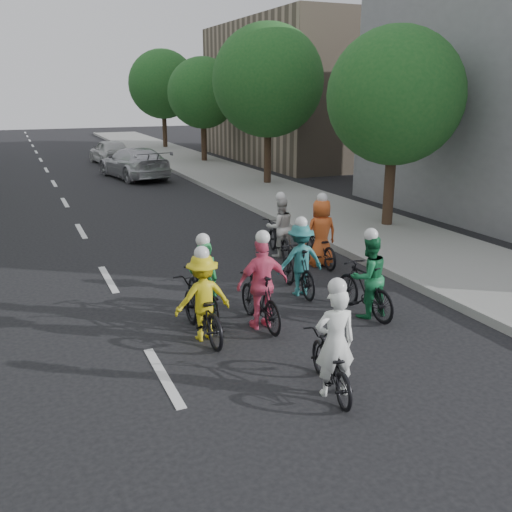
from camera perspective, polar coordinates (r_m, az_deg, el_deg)
ground at (r=8.91m, az=-9.26°, el=-11.81°), size 120.00×120.00×0.00m
sidewalk_right at (r=20.60m, az=5.56°, el=4.79°), size 4.00×80.00×0.15m
curb_right at (r=19.75m, az=0.58°, el=4.41°), size 0.18×80.00×0.18m
bldg_se at (r=36.31m, az=6.25°, el=15.97°), size 10.00×14.00×8.00m
tree_r_0 at (r=17.76m, az=13.74°, el=15.22°), size 4.00×4.00×5.97m
tree_r_1 at (r=25.56m, az=1.20°, el=17.11°), size 4.80×4.80×6.93m
tree_r_2 at (r=33.96m, az=-5.36°, el=15.91°), size 4.00×4.00×5.97m
tree_r_3 at (r=42.60m, az=-9.31°, el=16.59°), size 4.80×4.80×6.93m
cyclist_0 at (r=8.21m, az=7.60°, el=-9.91°), size 0.84×1.67×1.74m
cyclist_1 at (r=10.99m, az=11.00°, el=-2.64°), size 0.80×1.75×1.73m
cyclist_2 at (r=9.89m, az=-5.42°, el=-4.83°), size 1.00×1.92×1.67m
cyclist_3 at (r=10.28m, az=0.53°, el=-3.58°), size 0.98×1.70×1.82m
cyclist_4 at (r=14.00m, az=6.38°, el=1.58°), size 0.83×1.75×1.81m
cyclist_5 at (r=10.69m, az=-5.33°, el=-3.28°), size 0.57×1.71×1.68m
cyclist_6 at (r=14.72m, az=2.35°, el=2.27°), size 0.82×1.77×1.69m
cyclist_7 at (r=11.96m, az=4.34°, el=-0.82°), size 1.02×1.73×1.68m
follow_car_lead at (r=28.59m, az=-12.13°, el=9.10°), size 3.03×5.45×1.49m
follow_car_trail at (r=34.54m, az=-14.38°, el=10.09°), size 2.08×4.36×1.44m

